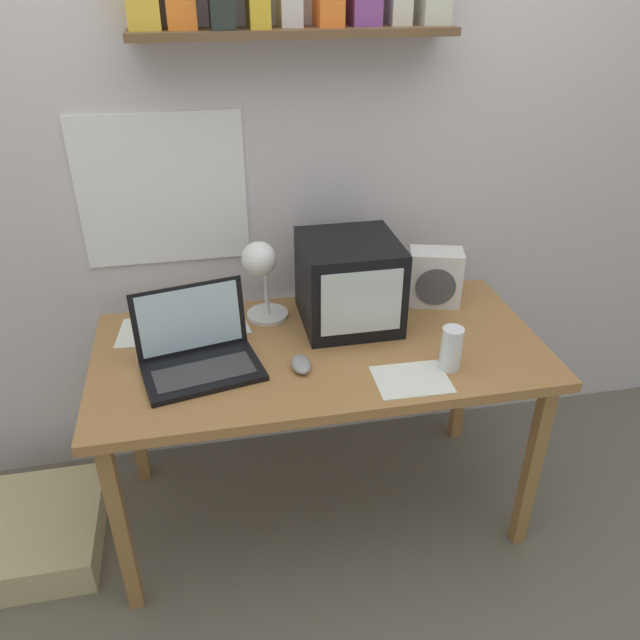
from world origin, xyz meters
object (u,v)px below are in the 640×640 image
Objects in this scene: juice_glass at (451,351)px; floor_cushion at (30,533)px; computer_mouse at (301,364)px; loose_paper_near_laptop at (221,326)px; printed_handout at (412,379)px; crt_monitor at (349,282)px; space_heater at (435,278)px; corner_desk at (320,363)px; laptop at (197,348)px; desk_lamp at (261,270)px; loose_paper_near_monitor at (158,332)px.

floor_cushion is at bearing 171.32° from juice_glass.
juice_glass reaches higher than computer_mouse.
printed_handout is at bearing -38.69° from loose_paper_near_laptop.
printed_handout is at bearing -75.35° from crt_monitor.
floor_cushion is (-1.53, -0.20, -0.77)m from space_heater.
computer_mouse is at bearing 158.17° from printed_handout.
juice_glass is at bearing -10.99° from computer_mouse.
crt_monitor is 0.43m from printed_handout.
space_heater is (0.10, 0.42, 0.04)m from juice_glass.
corner_desk is at bearing -139.89° from space_heater.
laptop is at bearing -4.01° from floor_cushion.
laptop reaches higher than loose_paper_near_laptop.
desk_lamp is at bearing 31.33° from laptop.
computer_mouse is 0.46× the size of printed_handout.
desk_lamp reaches higher than loose_paper_near_monitor.
loose_paper_near_laptop is at bearing -162.78° from desk_lamp.
loose_paper_near_laptop is (-0.15, 0.01, -0.21)m from desk_lamp.
desk_lamp is 2.98× the size of computer_mouse.
space_heater reaches higher than juice_glass.
computer_mouse is (-0.22, -0.27, -0.14)m from crt_monitor.
loose_paper_near_monitor is (-0.36, 0.02, -0.21)m from desk_lamp.
computer_mouse reaches higher than printed_handout.
laptop reaches higher than printed_handout.
laptop is at bearing 165.05° from computer_mouse.
desk_lamp is 1.27m from floor_cushion.
crt_monitor reaches higher than loose_paper_near_monitor.
space_heater is (0.34, 0.07, -0.05)m from crt_monitor.
corner_desk is 0.42m from laptop.
printed_handout is (0.32, -0.13, -0.01)m from computer_mouse.
loose_paper_near_laptop is at bearing 141.31° from printed_handout.
computer_mouse is at bearing -51.94° from desk_lamp.
space_heater is at bearing 4.34° from laptop.
laptop is (-0.53, -0.18, -0.09)m from crt_monitor.
desk_lamp is 1.38× the size of printed_handout.
juice_glass is at bearing -28.85° from corner_desk.
loose_paper_near_monitor is (-0.66, 0.05, -0.15)m from crt_monitor.
computer_mouse is (0.31, -0.08, -0.05)m from laptop.
loose_paper_near_laptop is (-0.69, 0.40, -0.06)m from juice_glass.
printed_handout is (0.40, -0.43, -0.21)m from desk_lamp.
loose_paper_near_monitor is at bearing 108.23° from laptop.
loose_paper_near_laptop is (-0.45, 0.05, -0.15)m from crt_monitor.
loose_paper_near_laptop reaches higher than floor_cushion.
space_heater is 1.73m from floor_cushion.
crt_monitor is 0.85× the size of laptop.
floor_cushion is (-0.75, -0.18, -0.67)m from loose_paper_near_laptop.
crt_monitor is 1.49× the size of printed_handout.
corner_desk is at bearing 133.94° from printed_handout.
space_heater reaches higher than computer_mouse.
loose_paper_near_monitor is (-0.77, 0.44, 0.00)m from printed_handout.
laptop is at bearing -109.85° from loose_paper_near_laptop.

